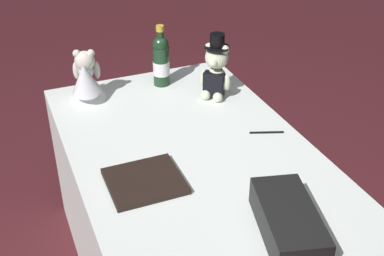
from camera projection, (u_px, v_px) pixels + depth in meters
reception_table at (192, 222)px, 2.09m from camera, size 1.44×0.89×0.71m
teddy_bear_groom at (216, 71)px, 2.21m from camera, size 0.14×0.14×0.29m
teddy_bear_bride at (86, 79)px, 2.19m from camera, size 0.22×0.18×0.23m
champagne_bottle at (161, 60)px, 2.32m from camera, size 0.08×0.08×0.29m
signing_pen at (267, 132)px, 2.01m from camera, size 0.06×0.14×0.01m
gift_case_black at (288, 221)px, 1.50m from camera, size 0.36×0.23×0.09m
guestbook at (145, 181)px, 1.72m from camera, size 0.23×0.25×0.02m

